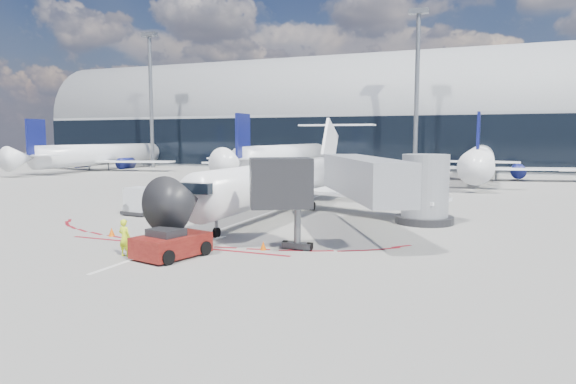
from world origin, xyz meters
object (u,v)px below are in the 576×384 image
at_px(pushback_tug, 171,244).
at_px(uld_container, 140,201).
at_px(regional_jet, 287,179).
at_px(ramp_worker, 125,238).

height_order(pushback_tug, uld_container, uld_container).
distance_m(regional_jet, pushback_tug, 16.68).
bearing_deg(ramp_worker, pushback_tug, -158.91).
distance_m(regional_jet, ramp_worker, 17.48).
bearing_deg(ramp_worker, regional_jet, -93.03).
bearing_deg(uld_container, regional_jet, 37.61).
bearing_deg(ramp_worker, uld_container, -52.01).
height_order(pushback_tug, ramp_worker, ramp_worker).
relative_size(ramp_worker, uld_container, 0.76).
relative_size(pushback_tug, uld_container, 2.34).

